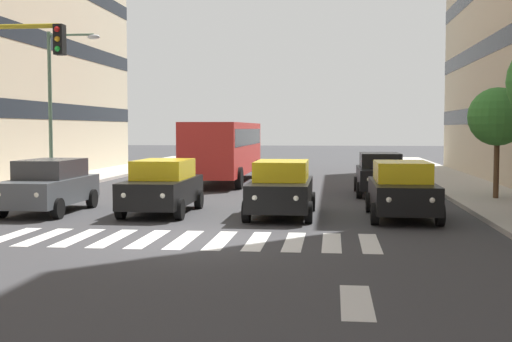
{
  "coord_description": "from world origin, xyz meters",
  "views": [
    {
      "loc": [
        -3.61,
        16.04,
        2.73
      ],
      "look_at": [
        -1.07,
        -6.1,
        1.31
      ],
      "focal_mm": 47.18,
      "sensor_mm": 36.0,
      "label": 1
    }
  ],
  "objects_px": {
    "car_2": "(162,186)",
    "street_lamp_left": "(511,62)",
    "car_row2_0": "(380,173)",
    "car_0": "(402,189)",
    "bus_behind_traffic": "(224,146)",
    "street_lamp_right": "(58,93)",
    "car_1": "(281,188)",
    "car_3": "(50,185)",
    "street_tree_1": "(497,117)"
  },
  "relations": [
    {
      "from": "car_2",
      "to": "car_row2_0",
      "type": "height_order",
      "value": "same"
    },
    {
      "from": "car_1",
      "to": "bus_behind_traffic",
      "type": "distance_m",
      "value": 13.29
    },
    {
      "from": "car_1",
      "to": "car_row2_0",
      "type": "distance_m",
      "value": 8.0
    },
    {
      "from": "car_row2_0",
      "to": "street_lamp_left",
      "type": "distance_m",
      "value": 10.69
    },
    {
      "from": "car_row2_0",
      "to": "street_lamp_right",
      "type": "xyz_separation_m",
      "value": [
        13.77,
        -0.15,
        3.36
      ]
    },
    {
      "from": "street_lamp_left",
      "to": "bus_behind_traffic",
      "type": "bearing_deg",
      "value": -56.74
    },
    {
      "from": "car_2",
      "to": "car_3",
      "type": "relative_size",
      "value": 1.0
    },
    {
      "from": "street_lamp_right",
      "to": "street_lamp_left",
      "type": "bearing_deg",
      "value": 148.94
    },
    {
      "from": "bus_behind_traffic",
      "to": "street_lamp_left",
      "type": "xyz_separation_m",
      "value": [
        -9.99,
        15.23,
        2.59
      ]
    },
    {
      "from": "car_0",
      "to": "street_lamp_right",
      "type": "bearing_deg",
      "value": -28.08
    },
    {
      "from": "bus_behind_traffic",
      "to": "car_1",
      "type": "bearing_deg",
      "value": 106.85
    },
    {
      "from": "street_tree_1",
      "to": "car_1",
      "type": "bearing_deg",
      "value": 32.97
    },
    {
      "from": "car_0",
      "to": "car_row2_0",
      "type": "height_order",
      "value": "same"
    },
    {
      "from": "car_1",
      "to": "car_3",
      "type": "bearing_deg",
      "value": -0.56
    },
    {
      "from": "car_3",
      "to": "car_0",
      "type": "bearing_deg",
      "value": 179.15
    },
    {
      "from": "car_0",
      "to": "car_row2_0",
      "type": "xyz_separation_m",
      "value": [
        0.16,
        -7.28,
        0.0
      ]
    },
    {
      "from": "car_row2_0",
      "to": "street_lamp_left",
      "type": "height_order",
      "value": "street_lamp_left"
    },
    {
      "from": "car_2",
      "to": "street_tree_1",
      "type": "bearing_deg",
      "value": -157.81
    },
    {
      "from": "street_lamp_left",
      "to": "street_lamp_right",
      "type": "xyz_separation_m",
      "value": [
        16.41,
        -9.88,
        -0.21
      ]
    },
    {
      "from": "street_tree_1",
      "to": "car_3",
      "type": "bearing_deg",
      "value": 17.78
    },
    {
      "from": "car_1",
      "to": "street_lamp_left",
      "type": "distance_m",
      "value": 7.55
    },
    {
      "from": "car_3",
      "to": "street_lamp_left",
      "type": "distance_m",
      "value": 14.38
    },
    {
      "from": "car_2",
      "to": "car_3",
      "type": "xyz_separation_m",
      "value": [
        3.7,
        0.19,
        0.0
      ]
    },
    {
      "from": "car_0",
      "to": "street_lamp_left",
      "type": "height_order",
      "value": "street_lamp_left"
    },
    {
      "from": "car_2",
      "to": "car_row2_0",
      "type": "relative_size",
      "value": 1.0
    },
    {
      "from": "car_2",
      "to": "street_lamp_left",
      "type": "xyz_separation_m",
      "value": [
        -9.99,
        2.81,
        3.57
      ]
    },
    {
      "from": "car_0",
      "to": "car_2",
      "type": "bearing_deg",
      "value": -2.7
    },
    {
      "from": "car_0",
      "to": "street_lamp_right",
      "type": "height_order",
      "value": "street_lamp_right"
    },
    {
      "from": "car_row2_0",
      "to": "car_0",
      "type": "bearing_deg",
      "value": 91.24
    },
    {
      "from": "car_0",
      "to": "car_row2_0",
      "type": "distance_m",
      "value": 7.28
    },
    {
      "from": "car_1",
      "to": "car_row2_0",
      "type": "bearing_deg",
      "value": -116.06
    },
    {
      "from": "street_lamp_left",
      "to": "car_1",
      "type": "bearing_deg",
      "value": -22.49
    },
    {
      "from": "car_0",
      "to": "car_3",
      "type": "xyz_separation_m",
      "value": [
        11.21,
        -0.17,
        0.0
      ]
    },
    {
      "from": "car_2",
      "to": "bus_behind_traffic",
      "type": "distance_m",
      "value": 12.46
    },
    {
      "from": "car_1",
      "to": "car_3",
      "type": "height_order",
      "value": "same"
    },
    {
      "from": "car_1",
      "to": "car_3",
      "type": "xyz_separation_m",
      "value": [
        7.54,
        -0.07,
        0.0
      ]
    },
    {
      "from": "car_0",
      "to": "street_lamp_left",
      "type": "relative_size",
      "value": 0.63
    },
    {
      "from": "car_1",
      "to": "street_tree_1",
      "type": "bearing_deg",
      "value": -147.03
    },
    {
      "from": "street_lamp_right",
      "to": "car_1",
      "type": "bearing_deg",
      "value": 144.42
    },
    {
      "from": "car_0",
      "to": "car_1",
      "type": "bearing_deg",
      "value": -1.43
    },
    {
      "from": "bus_behind_traffic",
      "to": "street_tree_1",
      "type": "relative_size",
      "value": 2.57
    },
    {
      "from": "car_3",
      "to": "street_tree_1",
      "type": "height_order",
      "value": "street_tree_1"
    },
    {
      "from": "car_row2_0",
      "to": "street_tree_1",
      "type": "relative_size",
      "value": 1.09
    },
    {
      "from": "car_1",
      "to": "car_row2_0",
      "type": "relative_size",
      "value": 1.0
    },
    {
      "from": "bus_behind_traffic",
      "to": "car_2",
      "type": "bearing_deg",
      "value": 90.0
    },
    {
      "from": "car_3",
      "to": "street_lamp_right",
      "type": "height_order",
      "value": "street_lamp_right"
    },
    {
      "from": "car_0",
      "to": "street_lamp_left",
      "type": "bearing_deg",
      "value": 135.29
    },
    {
      "from": "bus_behind_traffic",
      "to": "street_lamp_right",
      "type": "bearing_deg",
      "value": 39.81
    },
    {
      "from": "car_3",
      "to": "street_lamp_right",
      "type": "distance_m",
      "value": 8.45
    },
    {
      "from": "car_2",
      "to": "street_lamp_right",
      "type": "distance_m",
      "value": 10.12
    }
  ]
}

